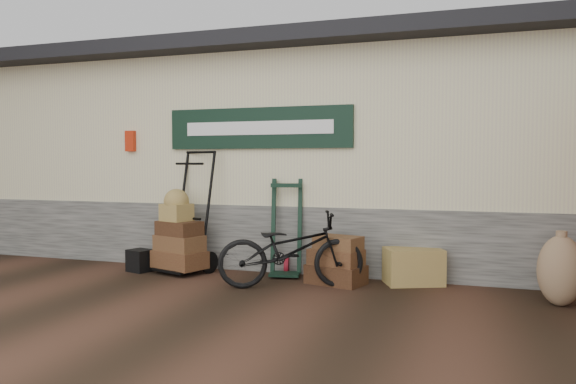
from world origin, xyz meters
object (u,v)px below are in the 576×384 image
Objects in this scene: green_barrow at (286,228)px; black_trunk at (140,260)px; suitcase_stack at (336,259)px; wicker_hamper at (413,266)px; bicycle at (291,246)px; porter_trolley at (190,210)px.

black_trunk is at bearing 179.99° from green_barrow.
green_barrow reaches higher than suitcase_stack.
black_trunk is (-3.63, -0.38, -0.07)m from wicker_hamper.
suitcase_stack is at bearing 1.96° from black_trunk.
suitcase_stack is at bearing -71.71° from bicycle.
bicycle is at bearing 0.95° from porter_trolley.
green_barrow is 4.22× the size of black_trunk.
porter_trolley is 1.33× the size of green_barrow.
green_barrow is at bearing -180.00° from wicker_hamper.
green_barrow reaches higher than bicycle.
suitcase_stack is at bearing -162.59° from wicker_hamper.
bicycle is at bearing -77.68° from green_barrow.
black_trunk is at bearing -141.17° from porter_trolley.
green_barrow is (1.34, 0.14, -0.21)m from porter_trolley.
bicycle is at bearing -7.34° from black_trunk.
green_barrow is 2.08m from black_trunk.
wicker_hamper is (2.98, 0.14, -0.62)m from porter_trolley.
black_trunk is 2.31m from bicycle.
wicker_hamper is 1.54m from bicycle.
bicycle is at bearing -153.83° from wicker_hamper.
porter_trolley reaches higher than wicker_hamper.
bicycle is (-0.46, -0.39, 0.20)m from suitcase_stack.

